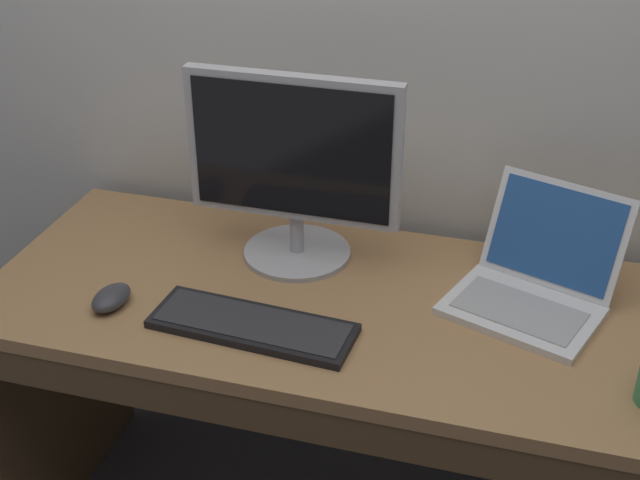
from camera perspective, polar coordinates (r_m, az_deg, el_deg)
desk at (r=1.98m, az=1.77°, el=-9.44°), size 1.61×0.67×0.77m
laptop_white at (r=1.88m, az=13.98°, el=-3.06°), size 0.39×0.39×0.23m
external_monitor at (r=1.89m, az=-1.78°, el=5.15°), size 0.49×0.25×0.45m
wired_keyboard at (r=1.77m, az=-4.54°, el=-5.73°), size 0.44×0.17×0.02m
computer_mouse at (r=1.88m, az=-13.80°, el=-3.77°), size 0.08×0.12×0.04m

